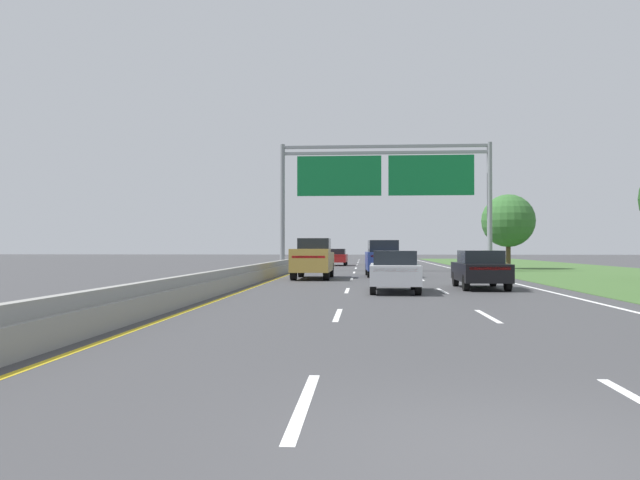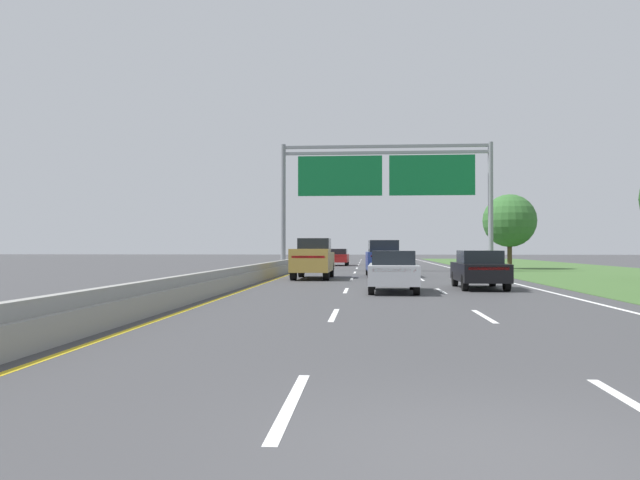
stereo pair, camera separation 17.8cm
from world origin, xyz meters
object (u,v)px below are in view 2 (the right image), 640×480
object	(u,v)px
pickup_truck_gold	(313,259)
car_silver_centre_lane_sedan	(393,271)
roadside_tree_far	(510,221)
car_black_right_lane_sedan	(479,269)
car_blue_centre_lane_suv	(383,258)
car_red_left_lane_sedan	(338,257)
overhead_sign_gantry	(386,180)
car_grey_centre_lane_sedan	(379,256)

from	to	relation	value
pickup_truck_gold	car_silver_centre_lane_sedan	bearing A→B (deg)	-158.36
roadside_tree_far	car_silver_centre_lane_sedan	bearing A→B (deg)	-111.09
car_black_right_lane_sedan	roadside_tree_far	xyz separation A→B (m)	(6.57, 24.19, 2.98)
pickup_truck_gold	car_blue_centre_lane_suv	world-z (taller)	pickup_truck_gold
roadside_tree_far	pickup_truck_gold	bearing A→B (deg)	-130.83
car_silver_centre_lane_sedan	car_black_right_lane_sedan	bearing A→B (deg)	-56.95
car_red_left_lane_sedan	roadside_tree_far	bearing A→B (deg)	-121.60
car_red_left_lane_sedan	car_black_right_lane_sedan	bearing A→B (deg)	-166.72
overhead_sign_gantry	car_grey_centre_lane_sedan	bearing A→B (deg)	90.52
car_black_right_lane_sedan	car_grey_centre_lane_sedan	xyz separation A→B (m)	(-3.44, 36.58, 0.00)
car_red_left_lane_sedan	car_silver_centre_lane_sedan	bearing A→B (deg)	-173.23
overhead_sign_gantry	car_grey_centre_lane_sedan	xyz separation A→B (m)	(-0.16, 17.92, -5.65)
car_grey_centre_lane_sedan	car_red_left_lane_sedan	distance (m)	5.27
car_blue_centre_lane_suv	car_grey_centre_lane_sedan	xyz separation A→B (m)	(0.24, 25.86, -0.28)
pickup_truck_gold	car_blue_centre_lane_suv	bearing A→B (deg)	-53.02
car_black_right_lane_sedan	car_grey_centre_lane_sedan	bearing A→B (deg)	5.96
car_black_right_lane_sedan	car_grey_centre_lane_sedan	size ratio (longest dim) A/B	1.00
car_grey_centre_lane_sedan	overhead_sign_gantry	bearing A→B (deg)	-178.38
pickup_truck_gold	car_grey_centre_lane_sedan	xyz separation A→B (m)	(4.09, 28.71, -0.26)
overhead_sign_gantry	car_black_right_lane_sedan	world-z (taller)	overhead_sign_gantry
car_black_right_lane_sedan	car_grey_centre_lane_sedan	world-z (taller)	same
car_blue_centre_lane_suv	car_red_left_lane_sedan	distance (m)	22.55
overhead_sign_gantry	pickup_truck_gold	distance (m)	12.79
car_silver_centre_lane_sedan	roadside_tree_far	bearing A→B (deg)	-19.66
car_grey_centre_lane_sedan	pickup_truck_gold	bearing A→B (deg)	173.00
car_blue_centre_lane_suv	roadside_tree_far	bearing A→B (deg)	-38.97
pickup_truck_gold	car_grey_centre_lane_sedan	distance (m)	29.00
car_grey_centre_lane_sedan	roadside_tree_far	size ratio (longest dim) A/B	0.75
car_grey_centre_lane_sedan	car_silver_centre_lane_sedan	world-z (taller)	same
pickup_truck_gold	car_black_right_lane_sedan	xyz separation A→B (m)	(7.53, -7.87, -0.26)
roadside_tree_far	car_black_right_lane_sedan	bearing A→B (deg)	-105.19
pickup_truck_gold	car_black_right_lane_sedan	world-z (taller)	pickup_truck_gold
car_blue_centre_lane_suv	car_black_right_lane_sedan	size ratio (longest dim) A/B	1.08
overhead_sign_gantry	car_silver_centre_lane_sedan	world-z (taller)	overhead_sign_gantry
car_grey_centre_lane_sedan	roadside_tree_far	world-z (taller)	roadside_tree_far
car_silver_centre_lane_sedan	roadside_tree_far	xyz separation A→B (m)	(10.18, 26.41, 2.98)
car_grey_centre_lane_sedan	roadside_tree_far	distance (m)	16.21
car_grey_centre_lane_sedan	car_blue_centre_lane_suv	bearing A→B (deg)	-179.42
car_black_right_lane_sedan	roadside_tree_far	bearing A→B (deg)	-14.61
overhead_sign_gantry	roadside_tree_far	world-z (taller)	overhead_sign_gantry
overhead_sign_gantry	car_black_right_lane_sedan	size ratio (longest dim) A/B	3.41
roadside_tree_far	car_blue_centre_lane_suv	bearing A→B (deg)	-127.28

